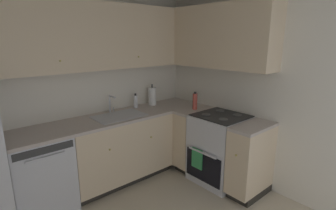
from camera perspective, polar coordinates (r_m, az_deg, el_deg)
wall_back at (r=3.40m, az=-20.38°, el=3.18°), size 3.51×0.05×2.47m
wall_right at (r=3.30m, az=21.52°, el=2.78°), size 0.05×3.36×2.47m
dishwasher at (r=3.20m, az=-26.31°, el=-13.40°), size 0.60×0.63×0.85m
lower_cabinets_back at (r=3.53m, az=-10.69°, el=-9.46°), size 1.35×0.62×0.85m
countertop_back at (r=3.37m, az=-11.04°, el=-2.62°), size 2.55×0.60×0.03m
lower_cabinets_right at (r=3.49m, az=11.70°, el=-9.79°), size 0.62×1.19×0.85m
countertop_right at (r=3.33m, az=12.05°, el=-2.88°), size 0.60×1.19×0.03m
oven_range at (r=3.51m, az=11.30°, el=-9.20°), size 0.68×0.62×1.04m
upper_cabinets_back at (r=3.28m, az=-15.66°, el=14.28°), size 2.23×0.34×0.77m
upper_cabinets_right at (r=3.51m, az=9.68°, el=14.56°), size 0.32×1.74×0.77m
sink at (r=3.36m, az=-10.63°, el=-3.08°), size 0.63×0.40×0.10m
faucet at (r=3.49m, az=-12.46°, el=0.56°), size 0.07×0.16×0.24m
soap_bottle at (r=3.69m, az=-7.13°, el=0.77°), size 0.06×0.06×0.20m
paper_towel_roll at (r=3.83m, az=-3.48°, el=1.94°), size 0.11×0.11×0.32m
oil_bottle at (r=3.60m, az=5.94°, el=0.83°), size 0.06×0.06×0.24m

